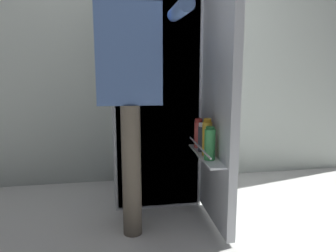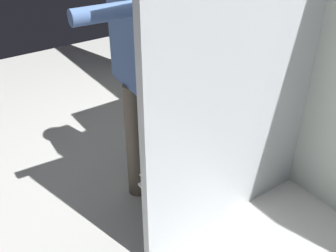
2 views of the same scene
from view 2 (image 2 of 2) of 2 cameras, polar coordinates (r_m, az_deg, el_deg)
ground_plane at (r=2.72m, az=-0.23°, el=-11.26°), size 6.65×6.65×0.00m
kitchen_wall at (r=2.71m, az=17.06°, el=16.90°), size 4.40×0.10×2.43m
refrigerator at (r=2.49m, az=10.03°, el=8.71°), size 0.70×1.27×1.80m
person at (r=2.30m, az=-3.89°, el=10.09°), size 0.53×0.73×1.68m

